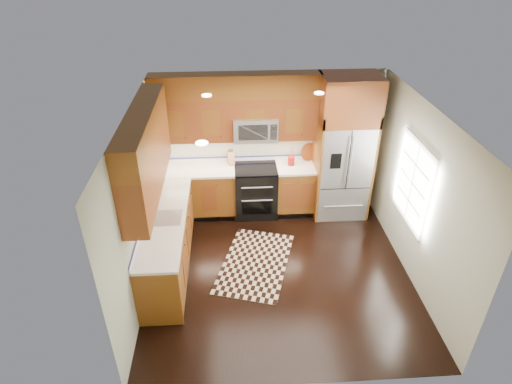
{
  "coord_description": "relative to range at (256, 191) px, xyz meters",
  "views": [
    {
      "loc": [
        -0.69,
        -5.08,
        4.55
      ],
      "look_at": [
        -0.32,
        0.6,
        1.09
      ],
      "focal_mm": 30.0,
      "sensor_mm": 36.0,
      "label": 1
    }
  ],
  "objects": [
    {
      "name": "cutting_board",
      "position": [
        1.0,
        0.27,
        0.48
      ],
      "size": [
        0.41,
        0.41,
        0.02
      ],
      "primitive_type": "cylinder",
      "rotation": [
        0.0,
        0.0,
        0.31
      ],
      "color": "brown",
      "rests_on": "countertop"
    },
    {
      "name": "base_cabinets",
      "position": [
        -0.98,
        -0.77,
        -0.02
      ],
      "size": [
        2.85,
        3.0,
        0.9
      ],
      "color": "brown",
      "rests_on": "ground"
    },
    {
      "name": "wall_right",
      "position": [
        2.25,
        -1.67,
        0.83
      ],
      "size": [
        0.02,
        4.0,
        2.6
      ],
      "primitive_type": "cube",
      "color": "#B3B9A7",
      "rests_on": "ground"
    },
    {
      "name": "refrigerator",
      "position": [
        1.55,
        -0.04,
        0.83
      ],
      "size": [
        0.98,
        0.75,
        2.6
      ],
      "color": "#B2B2B7",
      "rests_on": "ground"
    },
    {
      "name": "countertop",
      "position": [
        -0.84,
        -0.65,
        0.45
      ],
      "size": [
        2.86,
        3.01,
        0.04
      ],
      "color": "white",
      "rests_on": "base_cabinets"
    },
    {
      "name": "window",
      "position": [
        2.23,
        -1.47,
        0.93
      ],
      "size": [
        0.04,
        1.1,
        1.3
      ],
      "color": "white",
      "rests_on": "ground"
    },
    {
      "name": "microwave",
      "position": [
        -0.0,
        0.13,
        1.19
      ],
      "size": [
        0.76,
        0.4,
        0.42
      ],
      "color": "#B2B2B7",
      "rests_on": "ground"
    },
    {
      "name": "upper_cabinets",
      "position": [
        -0.9,
        -0.58,
        1.56
      ],
      "size": [
        2.85,
        3.0,
        1.15
      ],
      "color": "brown",
      "rests_on": "ground"
    },
    {
      "name": "sink_faucet",
      "position": [
        -1.48,
        -1.44,
        0.52
      ],
      "size": [
        0.54,
        0.44,
        0.37
      ],
      "color": "#B2B2B7",
      "rests_on": "countertop"
    },
    {
      "name": "knife_block",
      "position": [
        -0.44,
        0.21,
        0.59
      ],
      "size": [
        0.13,
        0.17,
        0.3
      ],
      "color": "#A2754E",
      "rests_on": "countertop"
    },
    {
      "name": "utensil_crock",
      "position": [
        0.65,
        0.09,
        0.59
      ],
      "size": [
        0.13,
        0.13,
        0.35
      ],
      "color": "maroon",
      "rests_on": "countertop"
    },
    {
      "name": "ground",
      "position": [
        0.25,
        -1.67,
        -0.47
      ],
      "size": [
        4.0,
        4.0,
        0.0
      ],
      "primitive_type": "plane",
      "color": "black",
      "rests_on": "ground"
    },
    {
      "name": "range",
      "position": [
        0.0,
        0.0,
        0.0
      ],
      "size": [
        0.76,
        0.67,
        0.95
      ],
      "color": "black",
      "rests_on": "ground"
    },
    {
      "name": "wall_back",
      "position": [
        0.25,
        0.33,
        0.83
      ],
      "size": [
        4.0,
        0.02,
        2.6
      ],
      "primitive_type": "cube",
      "color": "#B3B9A7",
      "rests_on": "ground"
    },
    {
      "name": "rug",
      "position": [
        -0.1,
        -1.47,
        -0.46
      ],
      "size": [
        1.43,
        1.87,
        0.01
      ],
      "primitive_type": "cube",
      "rotation": [
        0.0,
        0.0,
        -0.29
      ],
      "color": "black",
      "rests_on": "ground"
    },
    {
      "name": "wall_left",
      "position": [
        -1.75,
        -1.67,
        0.83
      ],
      "size": [
        0.02,
        4.0,
        2.6
      ],
      "primitive_type": "cube",
      "color": "#B3B9A7",
      "rests_on": "ground"
    }
  ]
}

